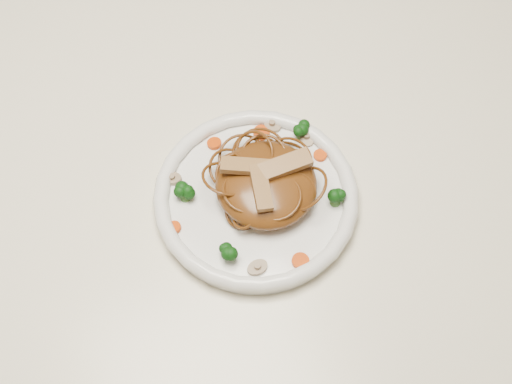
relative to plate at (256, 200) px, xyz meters
name	(u,v)px	position (x,y,z in m)	size (l,w,h in m)	color
ground	(203,344)	(-0.09, 0.08, -0.76)	(4.00, 4.00, 0.00)	#4F321B
table	(175,206)	(-0.09, 0.08, -0.11)	(1.20, 0.80, 0.75)	silver
plate	(256,200)	(0.00, 0.00, 0.00)	(0.26, 0.26, 0.02)	white
noodle_mound	(266,184)	(0.01, 0.00, 0.03)	(0.13, 0.13, 0.04)	#5F3212
chicken_a	(283,166)	(0.04, 0.01, 0.05)	(0.07, 0.02, 0.01)	#A1784C
chicken_b	(246,166)	(-0.01, 0.02, 0.05)	(0.06, 0.02, 0.01)	#A1784C
chicken_c	(261,187)	(0.00, -0.01, 0.05)	(0.06, 0.02, 0.01)	#A1784C
broccoli_0	(302,130)	(0.09, 0.07, 0.02)	(0.03, 0.03, 0.03)	#0F460E
broccoli_1	(185,193)	(-0.09, 0.03, 0.02)	(0.02, 0.02, 0.03)	#0F460E
broccoli_2	(229,251)	(-0.06, -0.07, 0.02)	(0.02, 0.02, 0.03)	#0F460E
broccoli_3	(336,197)	(0.09, -0.04, 0.02)	(0.03, 0.03, 0.03)	#0F460E
carrot_0	(262,133)	(0.04, 0.09, 0.01)	(0.02, 0.02, 0.01)	#EC4108
carrot_1	(174,227)	(-0.11, -0.01, 0.01)	(0.02, 0.02, 0.01)	#EC4108
carrot_2	(320,155)	(0.10, 0.03, 0.01)	(0.02, 0.02, 0.01)	#EC4108
carrot_3	(214,143)	(-0.03, 0.09, 0.01)	(0.02, 0.02, 0.01)	#EC4108
carrot_4	(300,261)	(0.02, -0.10, 0.01)	(0.02, 0.02, 0.01)	#EC4108
mushroom_0	(257,268)	(-0.03, -0.09, 0.01)	(0.03, 0.03, 0.01)	tan
mushroom_1	(307,138)	(0.09, 0.06, 0.01)	(0.03, 0.03, 0.01)	tan
mushroom_2	(172,179)	(-0.09, 0.06, 0.01)	(0.03, 0.03, 0.01)	tan
mushroom_3	(272,125)	(0.06, 0.10, 0.01)	(0.03, 0.03, 0.01)	tan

